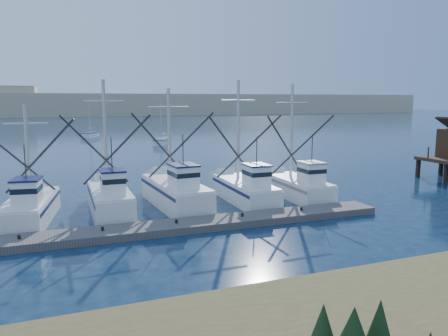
{
  "coord_description": "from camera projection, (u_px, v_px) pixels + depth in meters",
  "views": [
    {
      "loc": [
        -13.45,
        -16.4,
        7.23
      ],
      "look_at": [
        -3.93,
        8.0,
        3.13
      ],
      "focal_mm": 35.0,
      "sensor_mm": 36.0,
      "label": 1
    }
  ],
  "objects": [
    {
      "name": "dune_ridge",
      "position": [
        82.0,
        104.0,
        213.56
      ],
      "size": [
        360.0,
        60.0,
        10.0
      ],
      "primitive_type": "cube",
      "color": "tan",
      "rests_on": "ground"
    },
    {
      "name": "floating_dock",
      "position": [
        122.0,
        232.0,
        23.37
      ],
      "size": [
        31.58,
        2.46,
        0.42
      ],
      "primitive_type": "cube",
      "rotation": [
        0.0,
        0.0,
        -0.01
      ],
      "color": "#5A5551",
      "rests_on": "ground"
    },
    {
      "name": "sailboat_near",
      "position": [
        162.0,
        141.0,
        71.4
      ],
      "size": [
        3.9,
        5.99,
        8.1
      ],
      "rotation": [
        0.0,
        0.0,
        -0.41
      ],
      "color": "white",
      "rests_on": "ground"
    },
    {
      "name": "ground",
      "position": [
        360.0,
        251.0,
        21.04
      ],
      "size": [
        500.0,
        500.0,
        0.0
      ],
      "primitive_type": "plane",
      "color": "#0B1A32",
      "rests_on": "ground"
    },
    {
      "name": "sailboat_far",
      "position": [
        90.0,
        135.0,
        85.06
      ],
      "size": [
        4.01,
        6.5,
        8.1
      ],
      "rotation": [
        0.0,
        0.0,
        -0.39
      ],
      "color": "white",
      "rests_on": "ground"
    },
    {
      "name": "trawler_fleet",
      "position": [
        94.0,
        200.0,
        27.42
      ],
      "size": [
        30.09,
        8.82,
        9.67
      ],
      "color": "white",
      "rests_on": "ground"
    }
  ]
}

